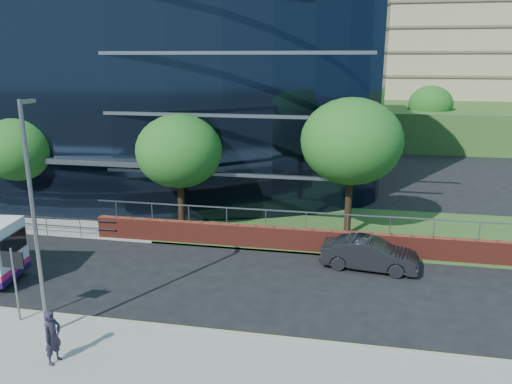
% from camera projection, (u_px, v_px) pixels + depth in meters
% --- Properties ---
extents(far_forecourt, '(50.00, 8.00, 0.10)m').
position_uv_depth(far_forecourt, '(0.00, 208.00, 32.02)').
color(far_forecourt, gray).
rests_on(far_forecourt, ground).
extents(grass_verge, '(36.00, 8.00, 0.12)m').
position_uv_depth(grass_verge, '(500.00, 239.00, 26.49)').
color(grass_verge, '#2D511E').
rests_on(grass_verge, ground).
extents(glass_office, '(44.00, 23.10, 16.00)m').
position_uv_depth(glass_office, '(94.00, 76.00, 38.90)').
color(glass_office, black).
rests_on(glass_office, ground).
extents(retaining_wall, '(34.00, 0.40, 2.11)m').
position_uv_depth(retaining_wall, '(432.00, 249.00, 23.58)').
color(retaining_wall, maroon).
rests_on(retaining_wall, ground).
extents(apartment_block, '(60.00, 42.00, 30.00)m').
position_uv_depth(apartment_block, '(480.00, 44.00, 65.91)').
color(apartment_block, '#2D511E').
rests_on(apartment_block, ground).
extents(street_sign, '(0.85, 0.09, 2.80)m').
position_uv_depth(street_sign, '(14.00, 269.00, 17.61)').
color(street_sign, slate).
rests_on(street_sign, pavement_near).
extents(tree_far_b, '(4.29, 4.29, 6.05)m').
position_uv_depth(tree_far_b, '(18.00, 149.00, 28.95)').
color(tree_far_b, black).
rests_on(tree_far_b, ground).
extents(tree_far_c, '(4.62, 4.62, 6.51)m').
position_uv_depth(tree_far_c, '(179.00, 151.00, 26.55)').
color(tree_far_c, black).
rests_on(tree_far_c, ground).
extents(tree_far_d, '(5.28, 5.28, 7.44)m').
position_uv_depth(tree_far_d, '(351.00, 141.00, 25.67)').
color(tree_far_d, black).
rests_on(tree_far_d, ground).
extents(tree_dist_e, '(4.62, 4.62, 6.51)m').
position_uv_depth(tree_dist_e, '(430.00, 104.00, 52.80)').
color(tree_dist_e, black).
rests_on(tree_dist_e, ground).
extents(streetlight_east, '(0.15, 0.77, 8.00)m').
position_uv_depth(streetlight_east, '(34.00, 215.00, 16.18)').
color(streetlight_east, slate).
rests_on(streetlight_east, pavement_near).
extents(parked_car, '(4.50, 2.06, 1.43)m').
position_uv_depth(parked_car, '(369.00, 254.00, 22.70)').
color(parked_car, black).
rests_on(parked_car, ground).
extents(pedestrian, '(0.54, 0.71, 1.76)m').
position_uv_depth(pedestrian, '(53.00, 337.00, 15.40)').
color(pedestrian, '#272030').
rests_on(pedestrian, pavement_near).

